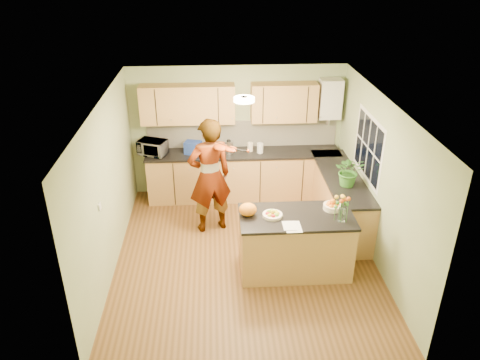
{
  "coord_description": "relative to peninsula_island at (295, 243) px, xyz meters",
  "views": [
    {
      "loc": [
        -0.44,
        -6.1,
        4.41
      ],
      "look_at": [
        -0.05,
        0.5,
        1.09
      ],
      "focal_mm": 35.0,
      "sensor_mm": 36.0,
      "label": 1
    }
  ],
  "objects": [
    {
      "name": "upper_cabinets",
      "position": [
        -0.89,
        2.48,
        1.38
      ],
      "size": [
        3.2,
        0.34,
        0.7
      ],
      "color": "#A37241",
      "rests_on": "wall_back"
    },
    {
      "name": "kettle",
      "position": [
        -0.89,
        2.34,
        0.59
      ],
      "size": [
        0.16,
        0.16,
        0.31
      ],
      "rotation": [
        0.0,
        0.0,
        0.33
      ],
      "color": "#ACADB1",
      "rests_on": "back_counter"
    },
    {
      "name": "right_counter",
      "position": [
        0.99,
        1.25,
        -0.0
      ],
      "size": [
        0.62,
        2.24,
        0.94
      ],
      "color": "#A37241",
      "rests_on": "floor"
    },
    {
      "name": "orange_bag",
      "position": [
        -0.7,
        0.05,
        0.57
      ],
      "size": [
        0.28,
        0.25,
        0.19
      ],
      "primitive_type": "ellipsoid",
      "rotation": [
        0.0,
        0.0,
        0.15
      ],
      "color": "orange",
      "rests_on": "peninsula_island"
    },
    {
      "name": "wall_back",
      "position": [
        -0.71,
        2.65,
        0.78
      ],
      "size": [
        4.0,
        0.02,
        2.5
      ],
      "primitive_type": "cube",
      "color": "gray",
      "rests_on": "floor"
    },
    {
      "name": "window_right",
      "position": [
        1.28,
        1.0,
        1.08
      ],
      "size": [
        0.01,
        1.3,
        1.05
      ],
      "color": "silver",
      "rests_on": "wall_right"
    },
    {
      "name": "jar_cream",
      "position": [
        -0.48,
        2.4,
        0.55
      ],
      "size": [
        0.14,
        0.14,
        0.17
      ],
      "primitive_type": "cylinder",
      "rotation": [
        0.0,
        0.0,
        -0.35
      ],
      "color": "#FBE8C9",
      "rests_on": "back_counter"
    },
    {
      "name": "ceiling",
      "position": [
        -0.71,
        0.4,
        2.03
      ],
      "size": [
        4.0,
        4.5,
        0.02
      ],
      "primitive_type": "cube",
      "color": "white",
      "rests_on": "wall_back"
    },
    {
      "name": "wall_front",
      "position": [
        -0.71,
        -1.85,
        0.78
      ],
      "size": [
        4.0,
        0.02,
        2.5
      ],
      "primitive_type": "cube",
      "color": "gray",
      "rests_on": "floor"
    },
    {
      "name": "splashback",
      "position": [
        -0.61,
        2.64,
        0.73
      ],
      "size": [
        3.6,
        0.02,
        0.52
      ],
      "primitive_type": "cube",
      "color": "silver",
      "rests_on": "back_counter"
    },
    {
      "name": "potted_plant",
      "position": [
        0.99,
        0.89,
        0.72
      ],
      "size": [
        0.53,
        0.48,
        0.51
      ],
      "primitive_type": "imported",
      "rotation": [
        0.0,
        0.0,
        -0.2
      ],
      "color": "#397C29",
      "rests_on": "right_counter"
    },
    {
      "name": "orange_bowl",
      "position": [
        0.55,
        0.15,
        0.54
      ],
      "size": [
        0.27,
        0.27,
        0.16
      ],
      "color": "#FBE8C9",
      "rests_on": "peninsula_island"
    },
    {
      "name": "fruit_dish",
      "position": [
        -0.35,
        0.0,
        0.51
      ],
      "size": [
        0.28,
        0.28,
        0.1
      ],
      "color": "#FBE8C9",
      "rests_on": "peninsula_island"
    },
    {
      "name": "violin",
      "position": [
        -1.04,
        1.01,
        1.13
      ],
      "size": [
        0.7,
        0.61,
        0.18
      ],
      "primitive_type": null,
      "rotation": [
        0.17,
        0.0,
        -0.61
      ],
      "color": "#4C1804",
      "rests_on": "violinist"
    },
    {
      "name": "ceiling_lamp",
      "position": [
        -0.71,
        0.7,
        1.99
      ],
      "size": [
        0.3,
        0.3,
        0.07
      ],
      "color": "#FFEABF",
      "rests_on": "ceiling"
    },
    {
      "name": "floor",
      "position": [
        -0.71,
        0.4,
        -0.47
      ],
      "size": [
        4.5,
        4.5,
        0.0
      ],
      "primitive_type": "plane",
      "color": "#533617",
      "rests_on": "ground"
    },
    {
      "name": "light_switch",
      "position": [
        -2.7,
        -0.2,
        0.83
      ],
      "size": [
        0.02,
        0.09,
        0.09
      ],
      "primitive_type": "cube",
      "color": "silver",
      "rests_on": "wall_left"
    },
    {
      "name": "microwave",
      "position": [
        -2.29,
        2.34,
        0.61
      ],
      "size": [
        0.59,
        0.5,
        0.28
      ],
      "primitive_type": "imported",
      "rotation": [
        0.0,
        0.0,
        -0.39
      ],
      "color": "silver",
      "rests_on": "back_counter"
    },
    {
      "name": "back_counter",
      "position": [
        -0.61,
        2.35,
        -0.0
      ],
      "size": [
        3.64,
        0.62,
        0.94
      ],
      "color": "#A37241",
      "rests_on": "floor"
    },
    {
      "name": "peninsula_island",
      "position": [
        0.0,
        0.0,
        0.0
      ],
      "size": [
        1.64,
        0.84,
        0.94
      ],
      "color": "#A37241",
      "rests_on": "floor"
    },
    {
      "name": "jar_white",
      "position": [
        -0.3,
        2.31,
        0.56
      ],
      "size": [
        0.13,
        0.13,
        0.19
      ],
      "primitive_type": "cylinder",
      "rotation": [
        0.0,
        0.0,
        -0.11
      ],
      "color": "silver",
      "rests_on": "back_counter"
    },
    {
      "name": "papers",
      "position": [
        -0.1,
        -0.3,
        0.48
      ],
      "size": [
        0.22,
        0.3,
        0.01
      ],
      "primitive_type": "cube",
      "color": "white",
      "rests_on": "peninsula_island"
    },
    {
      "name": "wall_left",
      "position": [
        -2.71,
        0.4,
        0.78
      ],
      "size": [
        0.02,
        4.5,
        2.5
      ],
      "primitive_type": "cube",
      "color": "gray",
      "rests_on": "floor"
    },
    {
      "name": "violinist",
      "position": [
        -1.24,
        1.23,
        0.53
      ],
      "size": [
        0.84,
        0.68,
        2.0
      ],
      "primitive_type": "imported",
      "rotation": [
        0.0,
        0.0,
        3.45
      ],
      "color": "#DEB088",
      "rests_on": "floor"
    },
    {
      "name": "wall_right",
      "position": [
        1.29,
        0.4,
        0.78
      ],
      "size": [
        0.02,
        4.5,
        2.5
      ],
      "primitive_type": "cube",
      "color": "gray",
      "rests_on": "floor"
    },
    {
      "name": "boiler",
      "position": [
        0.99,
        2.49,
        1.42
      ],
      "size": [
        0.4,
        0.3,
        0.86
      ],
      "color": "silver",
      "rests_on": "wall_back"
    },
    {
      "name": "blue_box",
      "position": [
        -1.55,
        2.35,
        0.58
      ],
      "size": [
        0.34,
        0.29,
        0.23
      ],
      "primitive_type": "cube",
      "rotation": [
        0.0,
        0.0,
        -0.31
      ],
      "color": "navy",
      "rests_on": "back_counter"
    },
    {
      "name": "flower_vase",
      "position": [
        0.6,
        -0.18,
        0.76
      ],
      "size": [
        0.24,
        0.24,
        0.44
      ],
      "rotation": [
        0.0,
        0.0,
        0.34
      ],
      "color": "silver",
      "rests_on": "peninsula_island"
    }
  ]
}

